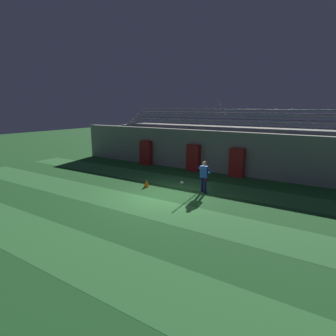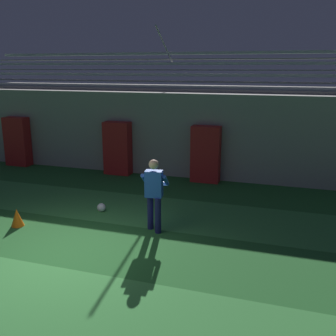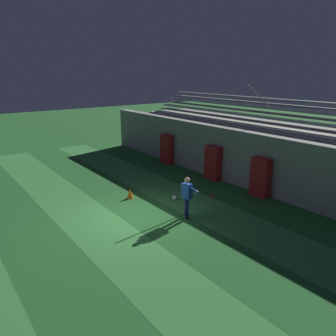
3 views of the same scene
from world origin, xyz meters
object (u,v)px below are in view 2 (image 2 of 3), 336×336
(traffic_cone, at_px, (17,217))
(water_bottle, at_px, (154,194))
(padding_pillar_gate_right, at_px, (206,154))
(padding_pillar_far_left, at_px, (18,141))
(soccer_ball, at_px, (101,207))
(padding_pillar_gate_left, at_px, (118,148))
(goalkeeper, at_px, (154,191))

(traffic_cone, distance_m, water_bottle, 3.72)
(padding_pillar_gate_right, relative_size, water_bottle, 7.58)
(padding_pillar_far_left, height_order, soccer_ball, padding_pillar_far_left)
(padding_pillar_gate_right, bearing_deg, padding_pillar_far_left, 180.00)
(traffic_cone, height_order, water_bottle, traffic_cone)
(padding_pillar_gate_right, height_order, padding_pillar_far_left, same)
(traffic_cone, bearing_deg, padding_pillar_far_left, 127.66)
(padding_pillar_gate_right, xyz_separation_m, traffic_cone, (-3.38, -4.98, -0.70))
(padding_pillar_far_left, bearing_deg, traffic_cone, -52.34)
(padding_pillar_gate_right, bearing_deg, soccer_ball, -118.88)
(padding_pillar_gate_right, xyz_separation_m, padding_pillar_far_left, (-7.23, 0.00, 0.00))
(padding_pillar_far_left, xyz_separation_m, soccer_ball, (5.28, -3.53, -0.80))
(padding_pillar_gate_right, height_order, water_bottle, padding_pillar_gate_right)
(padding_pillar_gate_left, xyz_separation_m, goalkeeper, (2.87, -4.24, 0.04))
(soccer_ball, bearing_deg, padding_pillar_gate_left, 108.16)
(goalkeeper, bearing_deg, padding_pillar_gate_left, 124.13)
(padding_pillar_gate_left, bearing_deg, traffic_cone, -93.25)
(padding_pillar_gate_left, bearing_deg, goalkeeper, -55.87)
(goalkeeper, relative_size, traffic_cone, 3.98)
(padding_pillar_gate_left, height_order, traffic_cone, padding_pillar_gate_left)
(padding_pillar_gate_left, distance_m, goalkeeper, 5.12)
(padding_pillar_gate_left, distance_m, soccer_ball, 3.80)
(padding_pillar_far_left, distance_m, traffic_cone, 6.33)
(padding_pillar_gate_right, bearing_deg, padding_pillar_gate_left, 180.00)
(soccer_ball, distance_m, water_bottle, 1.69)
(traffic_cone, bearing_deg, soccer_ball, 45.35)
(water_bottle, bearing_deg, traffic_cone, -129.54)
(traffic_cone, relative_size, water_bottle, 1.75)
(padding_pillar_gate_left, distance_m, water_bottle, 3.07)
(padding_pillar_gate_right, distance_m, water_bottle, 2.48)
(padding_pillar_gate_right, relative_size, padding_pillar_far_left, 1.00)
(soccer_ball, height_order, water_bottle, water_bottle)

